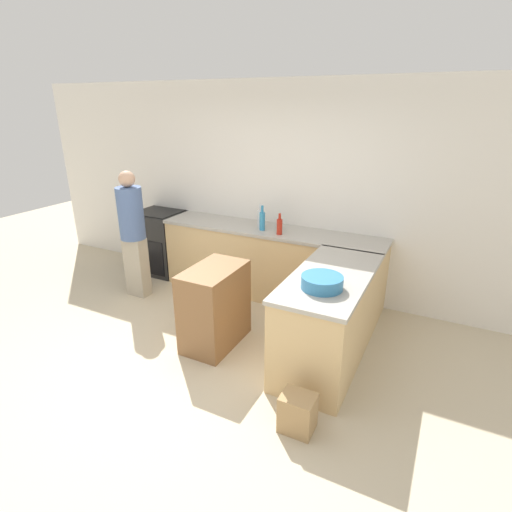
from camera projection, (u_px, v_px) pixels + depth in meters
The scene contains 13 objects.
ground_plane at pixel (185, 373), 3.81m from camera, with size 14.00×14.00×0.00m, color beige.
wall_back at pixel (281, 191), 5.17m from camera, with size 8.00×0.06×2.70m.
counter_back at pixel (270, 262), 5.22m from camera, with size 2.94×0.62×0.92m.
counter_peninsula at pixel (329, 318), 3.88m from camera, with size 0.69×1.54×0.92m.
range_oven at pixel (160, 242), 5.98m from camera, with size 0.67×0.60×0.93m.
island_table at pixel (215, 306), 4.15m from camera, with size 0.46×0.75×0.86m.
mixing_bowl at pixel (322, 282), 3.41m from camera, with size 0.36×0.36×0.11m.
vinegar_bottle_clear at pixel (261, 218), 5.08m from camera, with size 0.08×0.08×0.30m.
dish_soap_bottle at pixel (262, 220), 4.96m from camera, with size 0.07×0.07×0.31m.
hot_sauce_bottle at pixel (279, 226), 4.81m from camera, with size 0.07×0.07×0.26m.
olive_oil_bottle at pixel (280, 224), 5.01m from camera, with size 0.06×0.06×0.18m.
person_by_range at pixel (133, 230), 5.07m from camera, with size 0.32×0.32×1.65m.
paper_bag at pixel (298, 413), 3.10m from camera, with size 0.27×0.21×0.32m.
Camera 1 is at (2.03, -2.51, 2.41)m, focal length 28.00 mm.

